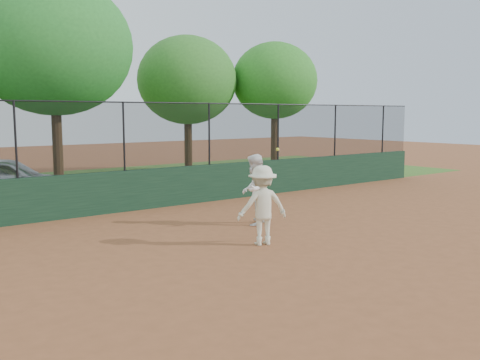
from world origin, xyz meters
TOP-DOWN VIEW (x-y plane):
  - ground at (0.00, 0.00)m, footprint 80.00×80.00m
  - back_wall at (0.00, 6.00)m, footprint 26.00×0.20m
  - grass_strip at (0.00, 12.00)m, footprint 36.00×12.00m
  - parked_car at (-3.16, 8.84)m, footprint 5.02×3.56m
  - player_second at (1.26, 2.20)m, footprint 1.12×1.09m
  - player_main at (0.07, 0.47)m, footprint 1.28×0.99m
  - fence_assembly at (-0.03, 6.00)m, footprint 26.00×0.06m
  - tree_2 at (-0.68, 11.07)m, footprint 5.69×5.17m
  - tree_3 at (5.65, 12.22)m, footprint 4.56×4.14m
  - tree_4 at (9.72, 10.93)m, footprint 4.19×3.81m

SIDE VIEW (x-z plane):
  - ground at x=0.00m, z-range 0.00..0.00m
  - grass_strip at x=0.00m, z-range 0.00..0.01m
  - back_wall at x=0.00m, z-range 0.00..1.20m
  - parked_car at x=-3.16m, z-range 0.00..1.59m
  - player_main at x=0.07m, z-range -0.19..1.93m
  - player_second at x=1.26m, z-range 0.00..1.82m
  - fence_assembly at x=-0.03m, z-range 1.24..3.24m
  - tree_3 at x=5.65m, z-range 1.17..7.47m
  - tree_4 at x=9.72m, z-range 1.28..7.49m
  - tree_2 at x=-0.68m, z-range 1.38..9.06m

